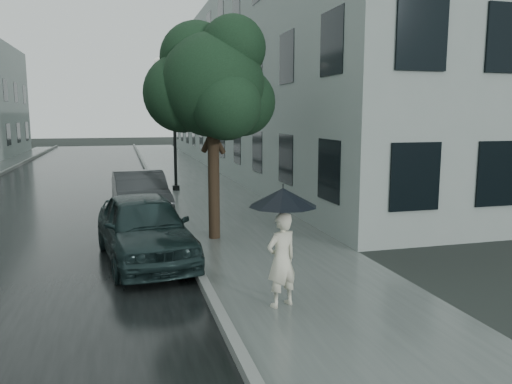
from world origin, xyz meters
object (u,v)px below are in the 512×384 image
object	(u,v)px
car_near	(144,227)
car_far	(140,195)
pedestrian	(282,260)
lamp_post	(170,116)
street_tree	(212,84)

from	to	relation	value
car_near	car_far	distance (m)	4.42
pedestrian	lamp_post	bearing A→B (deg)	-108.83
pedestrian	car_near	world-z (taller)	pedestrian
street_tree	lamp_post	world-z (taller)	street_tree
street_tree	lamp_post	size ratio (longest dim) A/B	1.02
lamp_post	car_far	xyz separation A→B (m)	(-1.41, -5.03, -2.24)
pedestrian	car_far	bearing A→B (deg)	-97.09
street_tree	lamp_post	distance (m)	7.94
street_tree	car_far	world-z (taller)	street_tree
street_tree	pedestrian	bearing A→B (deg)	-87.47
lamp_post	pedestrian	bearing A→B (deg)	-84.36
street_tree	car_near	world-z (taller)	street_tree
lamp_post	car_near	xyz separation A→B (m)	(-1.50, -9.45, -2.22)
car_near	lamp_post	bearing A→B (deg)	73.50
lamp_post	car_near	bearing A→B (deg)	-95.24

